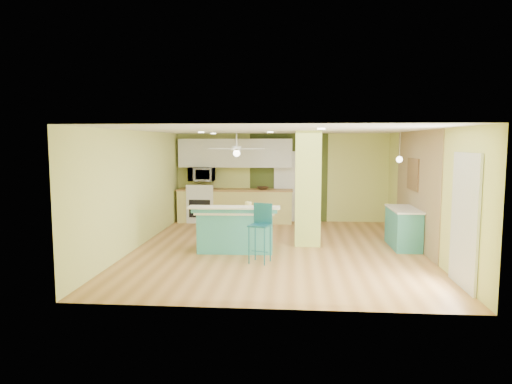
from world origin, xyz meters
TOP-DOWN VIEW (x-y plane):
  - floor at (0.00, 0.00)m, footprint 6.00×7.00m
  - ceiling at (0.00, 0.00)m, footprint 6.00×7.00m
  - wall_back at (0.00, 3.50)m, footprint 6.00×0.01m
  - wall_front at (0.00, -3.50)m, footprint 6.00×0.01m
  - wall_left at (-3.00, 0.00)m, footprint 0.01×7.00m
  - wall_right at (3.00, 0.00)m, footprint 0.01×7.00m
  - wood_panel at (2.99, 0.60)m, footprint 0.02×3.40m
  - olive_accent at (0.20, 3.49)m, footprint 2.20×0.02m
  - interior_door at (0.20, 3.46)m, footprint 0.82×0.05m
  - french_door at (2.97, -2.30)m, footprint 0.04×1.08m
  - column at (0.65, 0.50)m, footprint 0.55×0.55m
  - kitchen_run at (-1.30, 3.20)m, footprint 3.25×0.63m
  - stove at (-2.25, 3.19)m, footprint 0.76×0.66m
  - upper_cabinets at (-1.30, 3.32)m, footprint 3.20×0.34m
  - microwave at (-2.25, 3.20)m, footprint 0.70×0.48m
  - ceiling_fan at (-1.10, 2.00)m, footprint 1.41×1.41m
  - pendant_lamp at (2.65, 0.75)m, footprint 0.14×0.14m
  - wall_decor at (2.96, 0.80)m, footprint 0.03×0.90m
  - peninsula at (-0.85, -0.20)m, footprint 1.85×1.03m
  - bar_stool at (-0.27, -1.05)m, footprint 0.46×0.46m
  - side_counter at (2.70, 0.41)m, footprint 0.56×1.32m
  - fruit_bowl at (-0.51, 3.16)m, footprint 0.44×0.44m
  - canister at (-0.59, -0.22)m, footprint 0.13×0.13m

SIDE VIEW (x-z plane):
  - floor at x=0.00m, z-range -0.01..0.00m
  - side_counter at x=2.70m, z-range 0.00..0.85m
  - peninsula at x=-0.85m, z-range -0.04..0.94m
  - stove at x=-2.25m, z-range -0.08..1.00m
  - kitchen_run at x=-1.30m, z-range 0.00..0.94m
  - bar_stool at x=-0.27m, z-range 0.19..1.30m
  - canister at x=-0.59m, z-range 0.85..1.03m
  - fruit_bowl at x=-0.51m, z-range 0.94..1.02m
  - interior_door at x=0.20m, z-range 0.00..2.00m
  - french_door at x=2.97m, z-range 0.00..2.10m
  - wall_back at x=0.00m, z-range 0.00..2.50m
  - wall_front at x=0.00m, z-range 0.00..2.50m
  - wall_left at x=-3.00m, z-range 0.00..2.50m
  - wall_right at x=3.00m, z-range 0.00..2.50m
  - wood_panel at x=2.99m, z-range 0.00..2.50m
  - olive_accent at x=0.20m, z-range 0.00..2.50m
  - column at x=0.65m, z-range 0.00..2.50m
  - microwave at x=-2.25m, z-range 1.16..1.55m
  - wall_decor at x=2.96m, z-range 1.20..1.90m
  - pendant_lamp at x=2.65m, z-range 1.54..2.23m
  - upper_cabinets at x=-1.30m, z-range 1.55..2.35m
  - ceiling_fan at x=-1.10m, z-range 1.77..2.38m
  - ceiling at x=0.00m, z-range 2.50..2.51m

